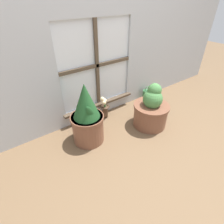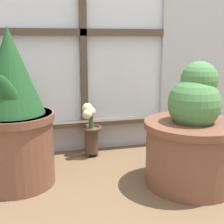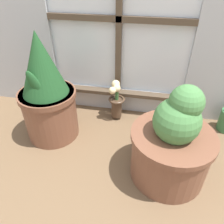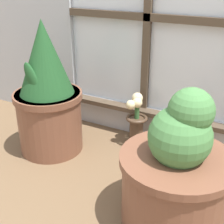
{
  "view_description": "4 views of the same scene",
  "coord_description": "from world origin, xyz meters",
  "px_view_note": "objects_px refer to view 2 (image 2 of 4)",
  "views": [
    {
      "loc": [
        -0.95,
        -0.93,
        1.29
      ],
      "look_at": [
        -0.03,
        0.35,
        0.2
      ],
      "focal_mm": 28.0,
      "sensor_mm": 36.0,
      "label": 1
    },
    {
      "loc": [
        -0.28,
        -0.97,
        0.59
      ],
      "look_at": [
        0.06,
        0.3,
        0.29
      ],
      "focal_mm": 50.0,
      "sensor_mm": 36.0,
      "label": 2
    },
    {
      "loc": [
        0.22,
        -0.66,
        0.93
      ],
      "look_at": [
        0.03,
        0.31,
        0.22
      ],
      "focal_mm": 35.0,
      "sensor_mm": 36.0,
      "label": 3
    },
    {
      "loc": [
        0.58,
        -0.75,
        0.84
      ],
      "look_at": [
        -0.01,
        0.33,
        0.27
      ],
      "focal_mm": 50.0,
      "sensor_mm": 36.0,
      "label": 4
    }
  ],
  "objects_px": {
    "watering_can": "(214,131)",
    "potted_plant_left": "(13,116)",
    "flower_vase": "(90,129)",
    "potted_plant_right": "(192,138)"
  },
  "relations": [
    {
      "from": "flower_vase",
      "to": "potted_plant_left",
      "type": "bearing_deg",
      "value": -146.48
    },
    {
      "from": "potted_plant_left",
      "to": "watering_can",
      "type": "xyz_separation_m",
      "value": [
        1.09,
        0.25,
        -0.22
      ]
    },
    {
      "from": "potted_plant_left",
      "to": "flower_vase",
      "type": "height_order",
      "value": "potted_plant_left"
    },
    {
      "from": "watering_can",
      "to": "potted_plant_left",
      "type": "bearing_deg",
      "value": -167.14
    },
    {
      "from": "potted_plant_left",
      "to": "potted_plant_right",
      "type": "relative_size",
      "value": 1.26
    },
    {
      "from": "potted_plant_left",
      "to": "watering_can",
      "type": "bearing_deg",
      "value": 12.86
    },
    {
      "from": "flower_vase",
      "to": "watering_can",
      "type": "bearing_deg",
      "value": 0.84
    },
    {
      "from": "potted_plant_left",
      "to": "flower_vase",
      "type": "xyz_separation_m",
      "value": [
        0.36,
        0.24,
        -0.15
      ]
    },
    {
      "from": "potted_plant_right",
      "to": "flower_vase",
      "type": "height_order",
      "value": "potted_plant_right"
    },
    {
      "from": "flower_vase",
      "to": "watering_can",
      "type": "relative_size",
      "value": 1.33
    }
  ]
}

